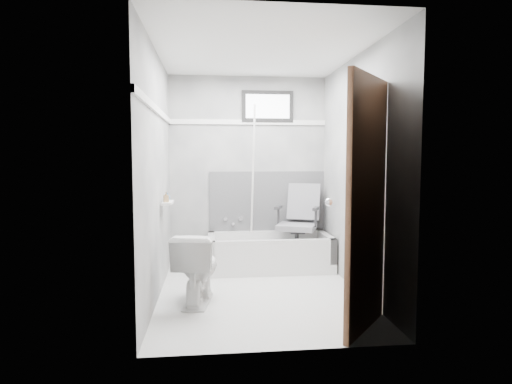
{
  "coord_description": "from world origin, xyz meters",
  "views": [
    {
      "loc": [
        -0.49,
        -4.19,
        1.37
      ],
      "look_at": [
        0.0,
        0.35,
        1.0
      ],
      "focal_mm": 30.0,
      "sensor_mm": 36.0,
      "label": 1
    }
  ],
  "objects": [
    {
      "name": "ceiling",
      "position": [
        0.0,
        0.0,
        2.4
      ],
      "size": [
        2.6,
        2.6,
        0.0
      ],
      "primitive_type": "plane",
      "rotation": [
        3.14,
        0.0,
        0.0
      ],
      "color": "silver",
      "rests_on": "floor"
    },
    {
      "name": "trim_back",
      "position": [
        0.0,
        1.29,
        1.82
      ],
      "size": [
        2.0,
        0.02,
        0.06
      ],
      "primitive_type": "cube",
      "color": "white",
      "rests_on": "wall_back"
    },
    {
      "name": "floor",
      "position": [
        0.0,
        0.0,
        0.0
      ],
      "size": [
        2.6,
        2.6,
        0.0
      ],
      "primitive_type": "plane",
      "color": "white",
      "rests_on": "ground"
    },
    {
      "name": "pole",
      "position": [
        0.04,
        1.06,
        1.05
      ],
      "size": [
        0.02,
        0.53,
        1.89
      ],
      "primitive_type": "cylinder",
      "rotation": [
        0.26,
        0.0,
        0.0
      ],
      "color": "white",
      "rests_on": "bathtub"
    },
    {
      "name": "bathtub",
      "position": [
        0.23,
        0.93,
        0.21
      ],
      "size": [
        1.5,
        0.7,
        0.42
      ],
      "primitive_type": null,
      "color": "silver",
      "rests_on": "floor"
    },
    {
      "name": "wall_front",
      "position": [
        0.0,
        -1.3,
        1.2
      ],
      "size": [
        2.0,
        0.02,
        2.4
      ],
      "primitive_type": "cube",
      "color": "slate",
      "rests_on": "floor"
    },
    {
      "name": "trim_left",
      "position": [
        -0.99,
        0.0,
        1.82
      ],
      "size": [
        0.02,
        2.6,
        0.06
      ],
      "primitive_type": "cube",
      "color": "white",
      "rests_on": "wall_left"
    },
    {
      "name": "wall_back",
      "position": [
        0.0,
        1.3,
        1.2
      ],
      "size": [
        2.0,
        0.02,
        2.4
      ],
      "primitive_type": "cube",
      "color": "slate",
      "rests_on": "floor"
    },
    {
      "name": "wall_right",
      "position": [
        1.0,
        0.0,
        1.2
      ],
      "size": [
        0.02,
        2.6,
        2.4
      ],
      "primitive_type": "cube",
      "color": "slate",
      "rests_on": "floor"
    },
    {
      "name": "office_chair",
      "position": [
        0.58,
        0.98,
        0.58
      ],
      "size": [
        0.7,
        0.7,
        0.93
      ],
      "primitive_type": null,
      "rotation": [
        0.0,
        0.0,
        -0.39
      ],
      "color": "slate",
      "rests_on": "bathtub"
    },
    {
      "name": "soap_bottle_a",
      "position": [
        -0.94,
        0.24,
        0.97
      ],
      "size": [
        0.06,
        0.06,
        0.11
      ],
      "primitive_type": "imported",
      "rotation": [
        0.0,
        0.0,
        0.33
      ],
      "color": "#9A794D",
      "rests_on": "shelf"
    },
    {
      "name": "faucet",
      "position": [
        -0.2,
        1.27,
        0.55
      ],
      "size": [
        0.26,
        0.1,
        0.16
      ],
      "primitive_type": null,
      "color": "silver",
      "rests_on": "wall_back"
    },
    {
      "name": "wall_left",
      "position": [
        -1.0,
        0.0,
        1.2
      ],
      "size": [
        0.02,
        2.6,
        2.4
      ],
      "primitive_type": "cube",
      "color": "slate",
      "rests_on": "floor"
    },
    {
      "name": "backerboard",
      "position": [
        0.25,
        1.29,
        0.8
      ],
      "size": [
        1.5,
        0.02,
        0.78
      ],
      "primitive_type": "cube",
      "color": "#4C4C4F",
      "rests_on": "wall_back"
    },
    {
      "name": "toilet",
      "position": [
        -0.62,
        -0.2,
        0.33
      ],
      "size": [
        0.48,
        0.73,
        0.67
      ],
      "primitive_type": "imported",
      "rotation": [
        0.0,
        0.0,
        2.98
      ],
      "color": "white",
      "rests_on": "floor"
    },
    {
      "name": "shelf",
      "position": [
        -0.93,
        0.32,
        0.9
      ],
      "size": [
        0.1,
        0.32,
        0.02
      ],
      "primitive_type": "cube",
      "color": "white",
      "rests_on": "wall_left"
    },
    {
      "name": "window",
      "position": [
        0.25,
        1.29,
        2.02
      ],
      "size": [
        0.66,
        0.04,
        0.4
      ],
      "primitive_type": null,
      "color": "black",
      "rests_on": "wall_back"
    },
    {
      "name": "door",
      "position": [
        0.98,
        -1.28,
        1.0
      ],
      "size": [
        0.78,
        0.78,
        2.0
      ],
      "primitive_type": null,
      "color": "#563520",
      "rests_on": "floor"
    },
    {
      "name": "soap_bottle_b",
      "position": [
        -0.94,
        0.38,
        0.96
      ],
      "size": [
        0.07,
        0.07,
        0.08
      ],
      "primitive_type": "imported",
      "rotation": [
        0.0,
        0.0,
        0.13
      ],
      "color": "slate",
      "rests_on": "shelf"
    }
  ]
}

